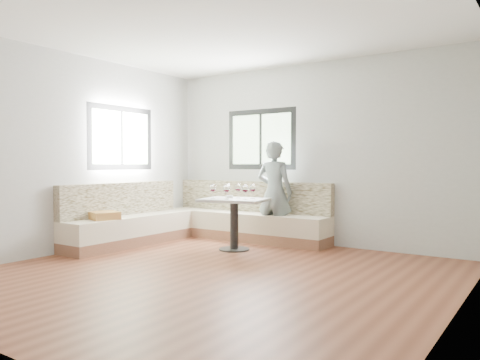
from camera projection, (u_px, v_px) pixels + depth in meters
name	position (u px, v px, depth m)	size (l,w,h in m)	color
room	(211.00, 149.00, 5.29)	(5.01, 5.01, 2.81)	brown
banquette	(196.00, 221.00, 7.46)	(2.90, 2.80, 0.95)	#8F5E45
table	(234.00, 211.00, 6.73)	(1.03, 0.88, 0.74)	black
person	(275.00, 192.00, 7.26)	(0.58, 0.38, 1.60)	slate
olive_ramekin	(229.00, 197.00, 6.82)	(0.11, 0.11, 0.04)	white
wine_glass_a	(213.00, 188.00, 6.69)	(0.09, 0.09, 0.21)	white
wine_glass_b	(226.00, 189.00, 6.57)	(0.09, 0.09, 0.21)	white
wine_glass_c	(245.00, 189.00, 6.55)	(0.09, 0.09, 0.21)	white
wine_glass_d	(238.00, 188.00, 6.81)	(0.09, 0.09, 0.21)	white
wine_glass_e	(253.00, 188.00, 6.69)	(0.09, 0.09, 0.21)	white
wine_glass_f	(227.00, 187.00, 6.96)	(0.09, 0.09, 0.21)	white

